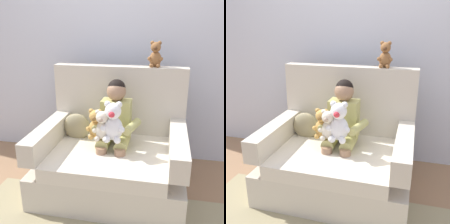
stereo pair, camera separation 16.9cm
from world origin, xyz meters
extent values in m
plane|color=#936D4C|center=(0.00, 0.00, 0.00)|extent=(8.00, 8.00, 0.00)
cube|color=silver|center=(0.00, 0.79, 1.30)|extent=(6.00, 0.10, 2.60)
cube|color=beige|center=(0.00, 0.00, 0.15)|extent=(1.27, 0.95, 0.30)
cube|color=beige|center=(0.00, -0.07, 0.36)|extent=(0.99, 0.81, 0.12)
cube|color=beige|center=(0.00, 0.40, 0.75)|extent=(1.27, 0.14, 0.66)
cube|color=beige|center=(-0.56, -0.07, 0.51)|extent=(0.14, 0.81, 0.19)
cube|color=beige|center=(0.56, -0.07, 0.51)|extent=(0.14, 0.81, 0.19)
cube|color=tan|center=(0.01, 0.15, 0.64)|extent=(0.26, 0.16, 0.34)
sphere|color=#9E7556|center=(0.01, 0.15, 0.89)|extent=(0.17, 0.17, 0.17)
sphere|color=black|center=(0.01, 0.16, 0.92)|extent=(0.16, 0.16, 0.16)
cylinder|color=tan|center=(-0.07, 0.02, 0.47)|extent=(0.11, 0.26, 0.11)
cylinder|color=#9E7556|center=(-0.07, -0.11, 0.32)|extent=(0.09, 0.09, 0.30)
cylinder|color=tan|center=(0.09, 0.02, 0.47)|extent=(0.11, 0.26, 0.11)
cylinder|color=#9E7556|center=(0.09, -0.11, 0.32)|extent=(0.09, 0.09, 0.30)
cylinder|color=tan|center=(-0.15, 0.03, 0.62)|extent=(0.13, 0.27, 0.07)
cylinder|color=tan|center=(0.17, 0.03, 0.62)|extent=(0.13, 0.27, 0.07)
ellipsoid|color=silver|center=(-0.06, -0.07, 0.61)|extent=(0.12, 0.10, 0.16)
sphere|color=silver|center=(-0.06, -0.08, 0.73)|extent=(0.10, 0.10, 0.10)
sphere|color=tan|center=(-0.06, -0.13, 0.72)|extent=(0.04, 0.04, 0.04)
sphere|color=silver|center=(-0.10, -0.08, 0.77)|extent=(0.04, 0.04, 0.04)
sphere|color=silver|center=(-0.12, -0.10, 0.62)|extent=(0.04, 0.04, 0.04)
sphere|color=silver|center=(-0.10, -0.12, 0.55)|extent=(0.05, 0.05, 0.05)
sphere|color=silver|center=(-0.03, -0.08, 0.77)|extent=(0.04, 0.04, 0.04)
sphere|color=silver|center=(-0.01, -0.10, 0.62)|extent=(0.04, 0.04, 0.04)
sphere|color=silver|center=(-0.03, -0.12, 0.55)|extent=(0.05, 0.05, 0.05)
ellipsoid|color=white|center=(0.03, -0.07, 0.63)|extent=(0.16, 0.13, 0.21)
sphere|color=white|center=(0.03, -0.08, 0.79)|extent=(0.13, 0.13, 0.13)
sphere|color=#DB333D|center=(0.03, -0.14, 0.78)|extent=(0.05, 0.05, 0.05)
sphere|color=white|center=(-0.02, -0.07, 0.84)|extent=(0.05, 0.05, 0.05)
sphere|color=white|center=(-0.05, -0.11, 0.64)|extent=(0.05, 0.05, 0.05)
sphere|color=white|center=(-0.01, -0.13, 0.56)|extent=(0.06, 0.06, 0.06)
sphere|color=white|center=(0.08, -0.07, 0.84)|extent=(0.05, 0.05, 0.05)
sphere|color=white|center=(0.10, -0.11, 0.64)|extent=(0.05, 0.05, 0.05)
sphere|color=white|center=(0.07, -0.13, 0.56)|extent=(0.06, 0.06, 0.06)
ellipsoid|color=gold|center=(-0.13, -0.05, 0.61)|extent=(0.12, 0.10, 0.16)
sphere|color=gold|center=(-0.13, -0.06, 0.73)|extent=(0.10, 0.10, 0.10)
sphere|color=brown|center=(-0.13, -0.10, 0.72)|extent=(0.04, 0.04, 0.04)
sphere|color=gold|center=(-0.16, -0.05, 0.77)|extent=(0.04, 0.04, 0.04)
sphere|color=gold|center=(-0.18, -0.08, 0.61)|extent=(0.04, 0.04, 0.04)
sphere|color=gold|center=(-0.16, -0.09, 0.55)|extent=(0.04, 0.04, 0.04)
sphere|color=gold|center=(-0.09, -0.05, 0.77)|extent=(0.04, 0.04, 0.04)
sphere|color=gold|center=(-0.07, -0.08, 0.61)|extent=(0.04, 0.04, 0.04)
sphere|color=gold|center=(-0.09, -0.09, 0.55)|extent=(0.04, 0.04, 0.04)
ellipsoid|color=brown|center=(0.32, 0.40, 1.15)|extent=(0.11, 0.09, 0.14)
sphere|color=brown|center=(0.32, 0.39, 1.25)|extent=(0.09, 0.09, 0.09)
sphere|color=#4C2D19|center=(0.32, 0.35, 1.25)|extent=(0.03, 0.03, 0.03)
sphere|color=brown|center=(0.29, 0.40, 1.29)|extent=(0.04, 0.04, 0.04)
sphere|color=brown|center=(0.27, 0.38, 1.15)|extent=(0.04, 0.04, 0.04)
sphere|color=brown|center=(0.29, 0.36, 1.09)|extent=(0.04, 0.04, 0.04)
sphere|color=brown|center=(0.36, 0.40, 1.29)|extent=(0.04, 0.04, 0.04)
sphere|color=brown|center=(0.38, 0.38, 1.15)|extent=(0.04, 0.04, 0.04)
sphere|color=brown|center=(0.35, 0.36, 1.09)|extent=(0.04, 0.04, 0.04)
ellipsoid|color=#998C66|center=(-0.37, 0.18, 0.52)|extent=(0.26, 0.12, 0.26)
camera|label=1|loc=(0.44, -2.14, 1.49)|focal=44.04mm
camera|label=2|loc=(0.60, -2.10, 1.49)|focal=44.04mm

